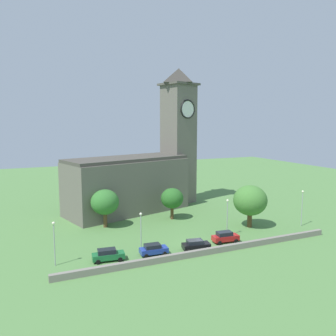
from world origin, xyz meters
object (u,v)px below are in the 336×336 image
object	(u,v)px
car_red	(225,237)
streetlamp_west_mid	(141,225)
church	(143,170)
car_blue	(153,249)
car_black	(196,245)
tree_riverside_west	(105,202)
car_green	(108,255)
streetlamp_central	(227,212)
streetlamp_east_mid	(302,202)
tree_riverside_east	(172,198)
streetlamp_west_end	(54,236)
tree_by_tower	(250,200)

from	to	relation	value
car_red	streetlamp_west_mid	distance (m)	14.76
church	car_blue	world-z (taller)	church
car_black	tree_riverside_west	bearing A→B (deg)	120.44
car_blue	streetlamp_west_mid	xyz separation A→B (m)	(-1.13, 2.48, 3.32)
car_green	streetlamp_central	world-z (taller)	streetlamp_central
car_green	streetlamp_east_mid	bearing A→B (deg)	2.42
car_red	tree_riverside_east	xyz separation A→B (m)	(-2.40, 16.46, 3.45)
streetlamp_west_end	tree_riverside_west	xyz separation A→B (m)	(10.78, 14.92, 0.58)
car_black	streetlamp_west_mid	size ratio (longest dim) A/B	0.76
streetlamp_west_mid	tree_by_tower	xyz separation A→B (m)	(23.24, 3.09, 1.08)
streetlamp_east_mid	tree_by_tower	bearing A→B (deg)	160.33
car_red	streetlamp_west_mid	bearing A→B (deg)	170.94
car_green	streetlamp_west_mid	size ratio (longest dim) A/B	0.79
car_red	tree_riverside_west	distance (m)	23.71
car_blue	car_black	xyz separation A→B (m)	(6.90, -0.85, -0.02)
car_green	car_blue	world-z (taller)	car_green
church	car_green	xyz separation A→B (m)	(-15.11, -27.10, -8.29)
car_blue	tree_riverside_east	xyz separation A→B (m)	(10.70, 16.67, 3.54)
streetlamp_west_end	tree_riverside_west	bearing A→B (deg)	54.17
church	car_green	world-z (taller)	church
church	tree_by_tower	size ratio (longest dim) A/B	4.15
car_black	streetlamp_central	xyz separation A→B (m)	(8.18, 3.57, 3.67)
car_red	streetlamp_west_end	distance (m)	27.57
car_red	car_black	bearing A→B (deg)	-170.28
tree_by_tower	streetlamp_central	bearing A→B (deg)	-157.96
tree_riverside_west	tree_by_tower	distance (m)	27.89
tree_riverside_west	tree_riverside_east	xyz separation A→B (m)	(14.14, -0.08, -0.52)
tree_riverside_west	church	bearing A→B (deg)	43.02
car_green	streetlamp_central	distance (m)	22.44
tree_riverside_west	streetlamp_west_end	bearing A→B (deg)	-125.83
car_red	streetlamp_west_end	size ratio (longest dim) A/B	0.72
car_black	streetlamp_east_mid	size ratio (longest dim) A/B	0.66
car_blue	tree_riverside_west	distance (m)	17.57
church	streetlamp_east_mid	xyz separation A→B (m)	(23.69, -25.46, -4.49)
streetlamp_central	streetlamp_west_mid	bearing A→B (deg)	-179.14
car_blue	tree_by_tower	world-z (taller)	tree_by_tower
car_blue	streetlamp_east_mid	distance (m)	32.14
church	streetlamp_central	xyz separation A→B (m)	(6.93, -24.83, -4.69)
tree_riverside_west	tree_by_tower	world-z (taller)	tree_by_tower
streetlamp_central	car_black	bearing A→B (deg)	-156.40
tree_riverside_east	tree_riverside_west	bearing A→B (deg)	179.69
tree_riverside_west	tree_riverside_east	distance (m)	14.15
car_green	streetlamp_central	xyz separation A→B (m)	(22.04, 2.26, 3.59)
car_green	streetlamp_west_end	distance (m)	8.14
streetlamp_west_mid	tree_riverside_east	size ratio (longest dim) A/B	0.93
streetlamp_west_mid	streetlamp_central	xyz separation A→B (m)	(16.20, 0.24, 0.34)
streetlamp_west_end	tree_riverside_east	xyz separation A→B (m)	(24.91, 14.85, 0.06)
car_red	streetlamp_east_mid	xyz separation A→B (m)	(18.74, 1.88, 3.76)
church	streetlamp_west_end	distance (m)	34.44
streetlamp_west_mid	tree_by_tower	distance (m)	23.47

